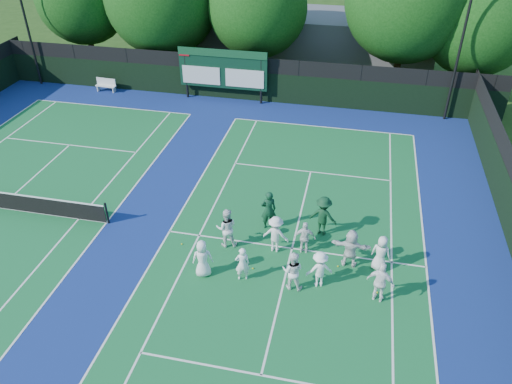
# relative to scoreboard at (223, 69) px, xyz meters

# --- Properties ---
(ground) EXTENTS (120.00, 120.00, 0.00)m
(ground) POSITION_rel_scoreboard_xyz_m (7.01, -15.59, -2.19)
(ground) COLOR #1E3B10
(ground) RESTS_ON ground
(court_apron) EXTENTS (34.00, 32.00, 0.01)m
(court_apron) POSITION_rel_scoreboard_xyz_m (1.01, -14.59, -2.19)
(court_apron) COLOR navy
(court_apron) RESTS_ON ground
(near_court) EXTENTS (11.05, 23.85, 0.01)m
(near_court) POSITION_rel_scoreboard_xyz_m (7.01, -14.59, -2.18)
(near_court) COLOR #135E2D
(near_court) RESTS_ON ground
(left_court) EXTENTS (11.05, 23.85, 0.01)m
(left_court) POSITION_rel_scoreboard_xyz_m (-6.99, -14.59, -2.18)
(left_court) COLOR #135E2D
(left_court) RESTS_ON ground
(back_fence) EXTENTS (34.00, 0.08, 3.00)m
(back_fence) POSITION_rel_scoreboard_xyz_m (1.01, 0.41, -0.83)
(back_fence) COLOR black
(back_fence) RESTS_ON ground
(scoreboard) EXTENTS (6.00, 0.21, 3.55)m
(scoreboard) POSITION_rel_scoreboard_xyz_m (0.00, 0.00, 0.00)
(scoreboard) COLOR black
(scoreboard) RESTS_ON ground
(clubhouse) EXTENTS (18.00, 6.00, 4.00)m
(clubhouse) POSITION_rel_scoreboard_xyz_m (5.01, 8.41, -0.19)
(clubhouse) COLOR #56565A
(clubhouse) RESTS_ON ground
(light_pole_right) EXTENTS (1.20, 0.30, 10.12)m
(light_pole_right) POSITION_rel_scoreboard_xyz_m (14.51, 0.11, 4.11)
(light_pole_right) COLOR black
(light_pole_right) RESTS_ON ground
(bench) EXTENTS (1.51, 0.51, 0.94)m
(bench) POSITION_rel_scoreboard_xyz_m (-8.57, -0.22, -1.69)
(bench) COLOR silver
(bench) RESTS_ON ground
(tree_b) EXTENTS (8.12, 8.12, 9.71)m
(tree_b) POSITION_rel_scoreboard_xyz_m (-5.26, 3.99, 3.25)
(tree_b) COLOR black
(tree_b) RESTS_ON ground
(tree_c) EXTENTS (6.89, 6.89, 8.79)m
(tree_c) POSITION_rel_scoreboard_xyz_m (1.68, 3.99, 2.98)
(tree_c) COLOR black
(tree_c) RESTS_ON ground
(tree_d) EXTENTS (8.09, 8.09, 10.37)m
(tree_d) POSITION_rel_scoreboard_xyz_m (11.54, 3.99, 3.93)
(tree_d) COLOR black
(tree_d) RESTS_ON ground
(tree_e) EXTENTS (6.85, 6.85, 8.55)m
(tree_e) POSITION_rel_scoreboard_xyz_m (16.11, 3.99, 2.75)
(tree_e) COLOR black
(tree_e) RESTS_ON ground
(tennis_ball_0) EXTENTS (0.07, 0.07, 0.07)m
(tennis_ball_0) POSITION_rel_scoreboard_xyz_m (5.67, -16.18, -2.16)
(tennis_ball_0) COLOR yellow
(tennis_ball_0) RESTS_ON ground
(tennis_ball_1) EXTENTS (0.07, 0.07, 0.07)m
(tennis_ball_1) POSITION_rel_scoreboard_xyz_m (9.00, -15.33, -2.16)
(tennis_ball_1) COLOR yellow
(tennis_ball_1) RESTS_ON ground
(tennis_ball_2) EXTENTS (0.07, 0.07, 0.07)m
(tennis_ball_2) POSITION_rel_scoreboard_xyz_m (10.58, -16.48, -2.16)
(tennis_ball_2) COLOR yellow
(tennis_ball_2) RESTS_ON ground
(tennis_ball_3) EXTENTS (0.07, 0.07, 0.07)m
(tennis_ball_3) POSITION_rel_scoreboard_xyz_m (2.36, -15.34, -2.16)
(tennis_ball_3) COLOR yellow
(tennis_ball_3) RESTS_ON ground
(tennis_ball_5) EXTENTS (0.07, 0.07, 0.07)m
(tennis_ball_5) POSITION_rel_scoreboard_xyz_m (9.43, -14.49, -2.16)
(tennis_ball_5) COLOR yellow
(tennis_ball_5) RESTS_ON ground
(player_front_0) EXTENTS (0.93, 0.75, 1.64)m
(player_front_0) POSITION_rel_scoreboard_xyz_m (3.82, -16.89, -1.37)
(player_front_0) COLOR white
(player_front_0) RESTS_ON ground
(player_front_1) EXTENTS (0.65, 0.53, 1.54)m
(player_front_1) POSITION_rel_scoreboard_xyz_m (5.39, -16.80, -1.42)
(player_front_1) COLOR white
(player_front_1) RESTS_ON ground
(player_front_2) EXTENTS (0.83, 0.65, 1.68)m
(player_front_2) POSITION_rel_scoreboard_xyz_m (7.36, -16.85, -1.35)
(player_front_2) COLOR white
(player_front_2) RESTS_ON ground
(player_front_3) EXTENTS (1.17, 0.91, 1.59)m
(player_front_3) POSITION_rel_scoreboard_xyz_m (8.34, -16.51, -1.40)
(player_front_3) COLOR white
(player_front_3) RESTS_ON ground
(player_front_4) EXTENTS (1.11, 0.68, 1.76)m
(player_front_4) POSITION_rel_scoreboard_xyz_m (10.59, -16.82, -1.31)
(player_front_4) COLOR white
(player_front_4) RESTS_ON ground
(player_back_0) EXTENTS (1.02, 0.88, 1.82)m
(player_back_0) POSITION_rel_scoreboard_xyz_m (4.26, -14.92, -1.28)
(player_back_0) COLOR white
(player_back_0) RESTS_ON ground
(player_back_1) EXTENTS (1.16, 0.75, 1.69)m
(player_back_1) POSITION_rel_scoreboard_xyz_m (6.33, -14.83, -1.34)
(player_back_1) COLOR silver
(player_back_1) RESTS_ON ground
(player_back_2) EXTENTS (0.91, 0.42, 1.51)m
(player_back_2) POSITION_rel_scoreboard_xyz_m (7.53, -14.68, -1.44)
(player_back_2) COLOR silver
(player_back_2) RESTS_ON ground
(player_back_3) EXTENTS (1.60, 0.57, 1.71)m
(player_back_3) POSITION_rel_scoreboard_xyz_m (9.41, -15.08, -1.34)
(player_back_3) COLOR silver
(player_back_3) RESTS_ON ground
(player_back_4) EXTENTS (0.89, 0.71, 1.59)m
(player_back_4) POSITION_rel_scoreboard_xyz_m (10.60, -15.07, -1.40)
(player_back_4) COLOR silver
(player_back_4) RESTS_ON ground
(coach_left) EXTENTS (0.80, 0.67, 1.88)m
(coach_left) POSITION_rel_scoreboard_xyz_m (5.73, -13.32, -1.25)
(coach_left) COLOR #0F3821
(coach_left) RESTS_ON ground
(coach_right) EXTENTS (1.33, 0.93, 1.88)m
(coach_right) POSITION_rel_scoreboard_xyz_m (8.12, -13.27, -1.25)
(coach_right) COLOR #0E361D
(coach_right) RESTS_ON ground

